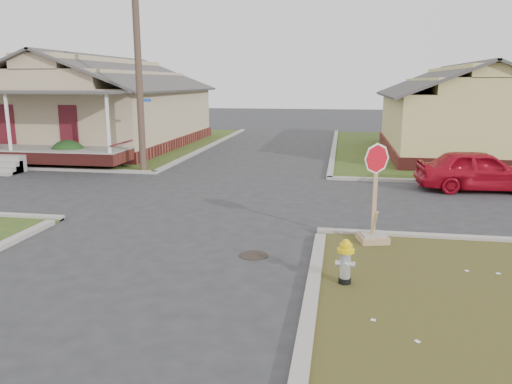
% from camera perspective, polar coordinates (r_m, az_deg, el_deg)
% --- Properties ---
extents(ground, '(120.00, 120.00, 0.00)m').
position_cam_1_polar(ground, '(12.08, -10.23, -5.77)').
color(ground, '#2B2B2E').
rests_on(ground, ground).
extents(verge_far_left, '(19.00, 19.00, 0.05)m').
position_cam_1_polar(verge_far_left, '(33.62, -20.79, 5.35)').
color(verge_far_left, '#33491A').
rests_on(verge_far_left, ground).
extents(curbs, '(80.00, 40.00, 0.12)m').
position_cam_1_polar(curbs, '(16.69, -4.41, -0.50)').
color(curbs, '#A19991').
rests_on(curbs, ground).
extents(manhole, '(0.64, 0.64, 0.01)m').
position_cam_1_polar(manhole, '(11.07, -0.28, -7.25)').
color(manhole, black).
rests_on(manhole, ground).
extents(corner_house, '(10.10, 15.50, 5.30)m').
position_cam_1_polar(corner_house, '(30.85, -17.49, 9.22)').
color(corner_house, maroon).
rests_on(corner_house, ground).
extents(side_house_yellow, '(7.60, 11.60, 4.70)m').
position_cam_1_polar(side_house_yellow, '(27.95, 22.38, 8.39)').
color(side_house_yellow, maroon).
rests_on(side_house_yellow, ground).
extents(utility_pole, '(1.80, 0.28, 9.00)m').
position_cam_1_polar(utility_pole, '(21.33, -13.34, 14.65)').
color(utility_pole, '#3E2C24').
rests_on(utility_pole, ground).
extents(fire_hydrant, '(0.32, 0.32, 0.86)m').
position_cam_1_polar(fire_hydrant, '(9.49, 10.20, -7.56)').
color(fire_hydrant, black).
rests_on(fire_hydrant, ground).
extents(stop_sign, '(0.66, 0.65, 2.34)m').
position_cam_1_polar(stop_sign, '(12.02, 13.27, -3.23)').
color(stop_sign, tan).
rests_on(stop_sign, ground).
extents(red_sedan, '(4.33, 2.01, 1.44)m').
position_cam_1_polar(red_sedan, '(19.07, 24.14, 2.27)').
color(red_sedan, '#AB0C1D').
rests_on(red_sedan, ground).
extents(hedge_right, '(1.50, 1.23, 1.15)m').
position_cam_1_polar(hedge_right, '(23.73, -20.68, 4.15)').
color(hedge_right, '#153814').
rests_on(hedge_right, verge_far_left).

